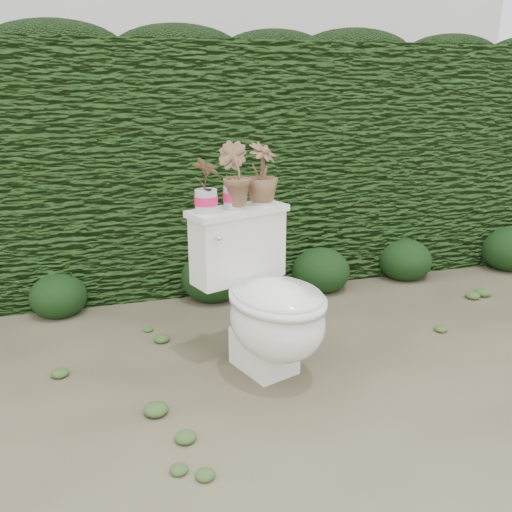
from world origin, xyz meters
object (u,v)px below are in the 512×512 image
object	(u,v)px
potted_plant_center	(234,177)
potted_plant_right	(262,175)
toilet	(267,303)
potted_plant_left	(206,187)

from	to	relation	value
potted_plant_center	potted_plant_right	distance (m)	0.16
potted_plant_right	toilet	bearing A→B (deg)	-137.17
toilet	potted_plant_left	world-z (taller)	potted_plant_left
potted_plant_center	potted_plant_left	bearing A→B (deg)	72.94
potted_plant_left	potted_plant_center	size ratio (longest dim) A/B	0.82
toilet	potted_plant_right	distance (m)	0.63
potted_plant_right	potted_plant_center	bearing A→B (deg)	163.97
toilet	potted_plant_right	xyz separation A→B (m)	(0.06, 0.27, 0.56)
potted_plant_left	potted_plant_center	distance (m)	0.16
potted_plant_left	potted_plant_center	world-z (taller)	potted_plant_center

